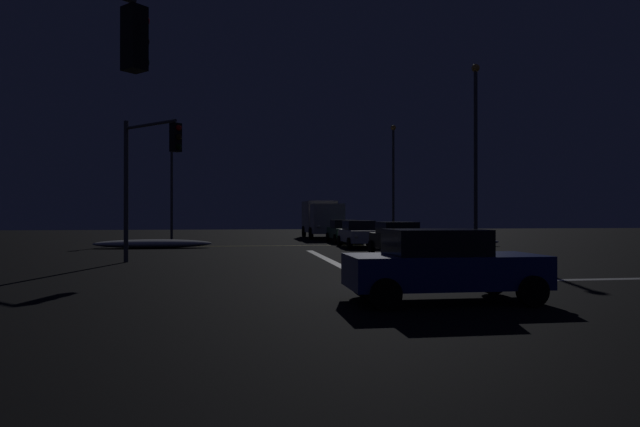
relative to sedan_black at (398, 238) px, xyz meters
name	(u,v)px	position (x,y,z in m)	size (l,w,h in m)	color
ground	(376,285)	(-3.66, -10.33, -0.85)	(120.00, 120.00, 0.10)	black
stop_line_north	(330,261)	(-3.66, -2.54, -0.80)	(0.35, 13.30, 0.01)	white
centre_line_ns	(299,246)	(-3.66, 9.06, -0.80)	(22.00, 0.15, 0.01)	yellow
crosswalk_bar_east	(636,279)	(4.23, -10.33, -0.80)	(13.30, 0.40, 0.01)	white
snow_bank_left_curb	(153,244)	(-12.25, 7.63, -0.55)	(6.66, 1.50, 0.50)	white
snow_bank_right_curb	(446,242)	(4.93, 6.63, -0.53)	(6.75, 1.50, 0.55)	white
sedan_black	(398,238)	(0.00, 0.00, 0.00)	(2.02, 4.33, 1.57)	black
sedan_white	(359,234)	(-0.37, 6.75, 0.00)	(2.02, 4.33, 1.57)	silver
sedan_green	(344,231)	(-0.21, 12.21, 0.00)	(2.02, 4.33, 1.57)	#14512D
box_truck	(321,217)	(-0.62, 20.16, 0.91)	(2.68, 8.28, 3.08)	beige
sedan_blue_crossing	(442,265)	(-3.03, -13.66, 0.00)	(4.33, 2.02, 1.57)	navy
traffic_signal_nw	(147,164)	(-10.88, -3.11, 3.06)	(2.49, 2.49, 5.66)	#4C4C51
streetlamp_right_near	(476,144)	(5.23, 3.06, 4.92)	(0.44, 0.44, 10.04)	#424247
streetlamp_right_far	(393,173)	(5.23, 19.06, 4.56)	(0.44, 0.44, 9.34)	#424247
streetlamp_left_far	(172,176)	(-12.55, 19.06, 4.18)	(0.44, 0.44, 8.60)	#424247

